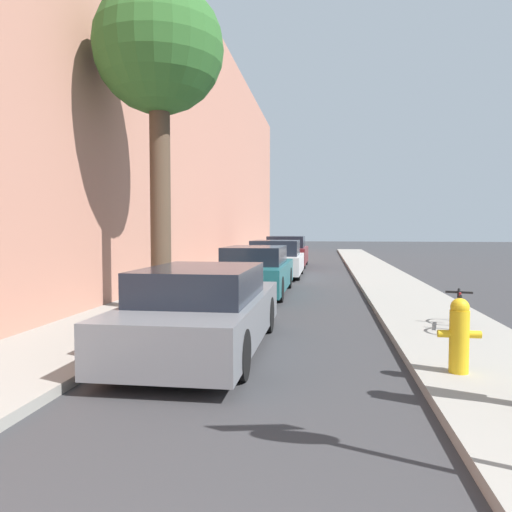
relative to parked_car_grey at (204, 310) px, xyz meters
name	(u,v)px	position (x,y,z in m)	size (l,w,h in m)	color
ground_plane	(299,283)	(0.87, 9.31, -0.59)	(120.00, 120.00, 0.00)	#333335
sidewalk_left	(213,280)	(-2.03, 9.31, -0.53)	(2.00, 52.00, 0.12)	gray
sidewalk_right	(389,282)	(3.77, 9.31, -0.53)	(2.00, 52.00, 0.12)	gray
building_facade_left	(173,125)	(-3.38, 9.31, 4.71)	(0.70, 52.00, 10.59)	tan
parked_car_grey	(204,310)	(0.00, 0.00, 0.00)	(1.69, 4.38, 1.23)	black
parked_car_teal	(256,271)	(-0.13, 6.28, 0.04)	(1.71, 4.64, 1.30)	black
parked_car_white	(276,260)	(-0.09, 11.29, 0.06)	(1.92, 3.99, 1.36)	black
parked_car_maroon	(287,252)	(-0.09, 16.48, 0.10)	(1.89, 4.50, 1.46)	black
street_tree_near	(159,54)	(-1.59, 2.75, 4.66)	(2.60, 2.60, 6.55)	#4C3A2B
fire_hydrant	(459,334)	(3.24, -1.05, -0.03)	(0.47, 0.22, 0.85)	gold
bicycle	(459,309)	(3.93, 1.58, -0.15)	(0.49, 1.48, 0.62)	black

